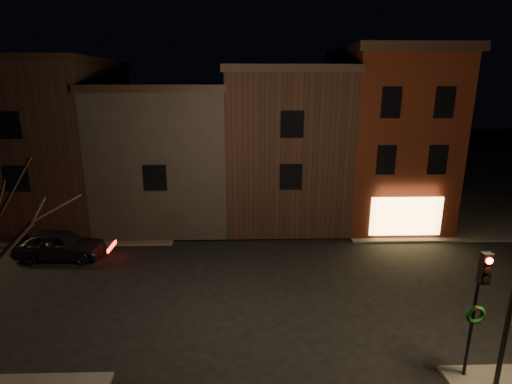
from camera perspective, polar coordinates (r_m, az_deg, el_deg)
ground at (r=17.66m, az=1.76°, el=-13.87°), size 120.00×120.00×0.00m
sidewalk_far_right at (r=42.00m, az=28.39°, el=1.77°), size 30.00×30.00×0.12m
sidewalk_far_left at (r=41.07m, az=-29.19°, el=1.39°), size 30.00×30.00×0.12m
corner_building at (r=26.61m, az=18.25°, el=7.67°), size 6.50×8.50×10.50m
row_building_a at (r=26.26m, az=3.81°, el=7.07°), size 7.30×10.30×9.40m
row_building_b at (r=26.66m, az=-12.00°, el=5.80°), size 7.80×10.30×8.40m
row_building_c at (r=28.75m, az=-26.55°, el=6.72°), size 7.30×10.30×9.90m
traffic_signal at (r=13.20m, az=29.21°, el=-12.91°), size 0.58×0.38×4.05m
parked_car_a at (r=22.56m, az=-26.25°, el=-6.73°), size 4.40×1.85×1.48m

